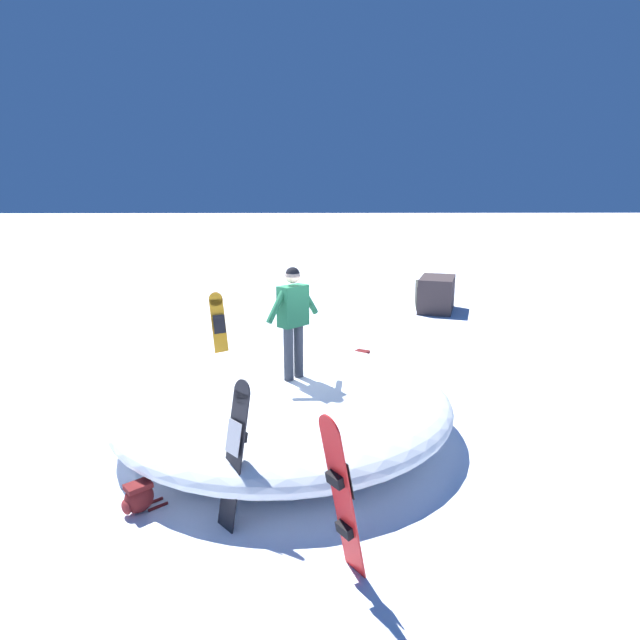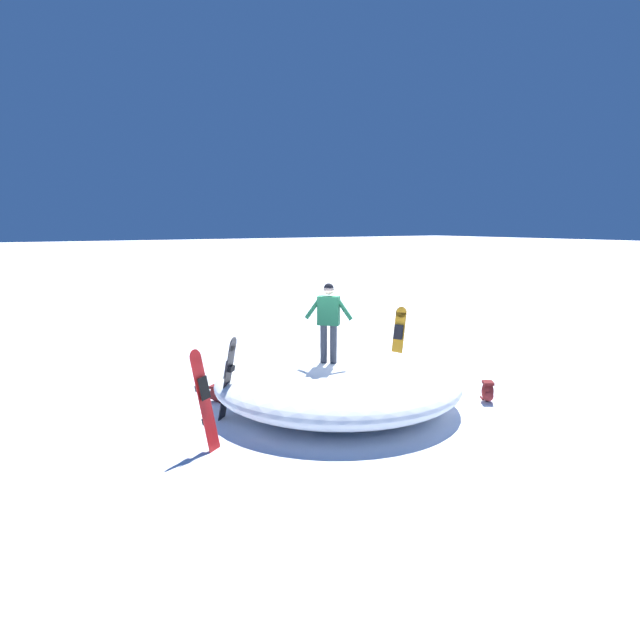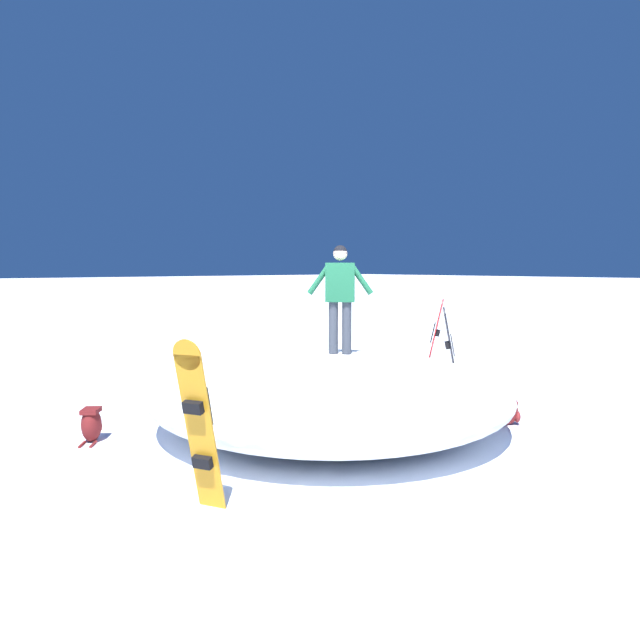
{
  "view_description": "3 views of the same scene",
  "coord_description": "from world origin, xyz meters",
  "px_view_note": "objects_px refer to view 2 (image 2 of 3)",
  "views": [
    {
      "loc": [
        7.54,
        0.33,
        3.56
      ],
      "look_at": [
        -0.09,
        0.56,
        1.75
      ],
      "focal_mm": 28.99,
      "sensor_mm": 36.0,
      "label": 1
    },
    {
      "loc": [
        6.5,
        9.31,
        3.8
      ],
      "look_at": [
        0.32,
        -0.33,
        1.81
      ],
      "focal_mm": 31.24,
      "sensor_mm": 36.0,
      "label": 2
    },
    {
      "loc": [
        -5.22,
        -6.02,
        2.32
      ],
      "look_at": [
        0.0,
        0.12,
        1.55
      ],
      "focal_mm": 31.71,
      "sensor_mm": 36.0,
      "label": 3
    }
  ],
  "objects_px": {
    "snowboard_tertiary_upright": "(228,377)",
    "backpack_near": "(217,393)",
    "snowboarder_standing": "(329,316)",
    "snowboard_secondary_upright": "(398,339)",
    "snowboard_primary_upright": "(204,398)",
    "backpack_far": "(488,391)"
  },
  "relations": [
    {
      "from": "snowboarder_standing",
      "to": "snowboard_primary_upright",
      "type": "xyz_separation_m",
      "value": [
        2.85,
        0.49,
        -1.08
      ]
    },
    {
      "from": "snowboard_primary_upright",
      "to": "snowboard_secondary_upright",
      "type": "distance_m",
      "value": 6.41
    },
    {
      "from": "backpack_near",
      "to": "snowboarder_standing",
      "type": "bearing_deg",
      "value": 133.88
    },
    {
      "from": "backpack_far",
      "to": "snowboarder_standing",
      "type": "bearing_deg",
      "value": -23.02
    },
    {
      "from": "snowboard_tertiary_upright",
      "to": "backpack_far",
      "type": "bearing_deg",
      "value": 159.01
    },
    {
      "from": "snowboard_secondary_upright",
      "to": "snowboard_tertiary_upright",
      "type": "relative_size",
      "value": 1.01
    },
    {
      "from": "snowboard_primary_upright",
      "to": "backpack_near",
      "type": "distance_m",
      "value": 2.63
    },
    {
      "from": "snowboard_primary_upright",
      "to": "snowboard_tertiary_upright",
      "type": "height_order",
      "value": "snowboard_primary_upright"
    },
    {
      "from": "snowboard_secondary_upright",
      "to": "backpack_near",
      "type": "height_order",
      "value": "snowboard_secondary_upright"
    },
    {
      "from": "snowboard_primary_upright",
      "to": "backpack_far",
      "type": "relative_size",
      "value": 3.45
    },
    {
      "from": "snowboard_secondary_upright",
      "to": "snowboard_tertiary_upright",
      "type": "distance_m",
      "value": 5.24
    },
    {
      "from": "snowboard_primary_upright",
      "to": "snowboard_tertiary_upright",
      "type": "relative_size",
      "value": 1.04
    },
    {
      "from": "snowboard_tertiary_upright",
      "to": "backpack_near",
      "type": "xyz_separation_m",
      "value": [
        -0.22,
        -1.17,
        -0.67
      ]
    },
    {
      "from": "snowboard_primary_upright",
      "to": "snowboard_tertiary_upright",
      "type": "distance_m",
      "value": 1.43
    },
    {
      "from": "snowboard_primary_upright",
      "to": "snowboard_secondary_upright",
      "type": "relative_size",
      "value": 1.02
    },
    {
      "from": "snowboard_primary_upright",
      "to": "snowboard_tertiary_upright",
      "type": "bearing_deg",
      "value": -130.01
    },
    {
      "from": "snowboarder_standing",
      "to": "backpack_near",
      "type": "bearing_deg",
      "value": -46.12
    },
    {
      "from": "snowboarder_standing",
      "to": "backpack_far",
      "type": "distance_m",
      "value": 3.91
    },
    {
      "from": "snowboard_tertiary_upright",
      "to": "snowboarder_standing",
      "type": "bearing_deg",
      "value": 162.52
    },
    {
      "from": "snowboard_tertiary_upright",
      "to": "backpack_far",
      "type": "distance_m",
      "value": 5.55
    },
    {
      "from": "snowboard_primary_upright",
      "to": "snowboard_tertiary_upright",
      "type": "xyz_separation_m",
      "value": [
        -0.92,
        -1.09,
        -0.03
      ]
    },
    {
      "from": "snowboard_secondary_upright",
      "to": "backpack_far",
      "type": "relative_size",
      "value": 3.37
    }
  ]
}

